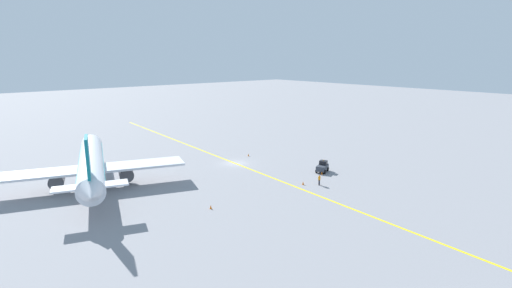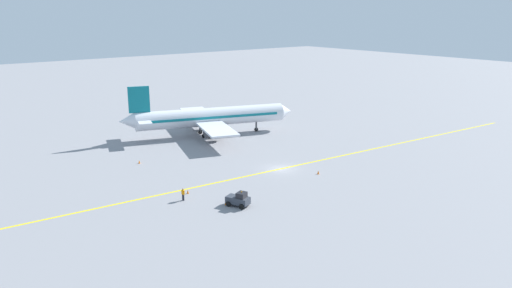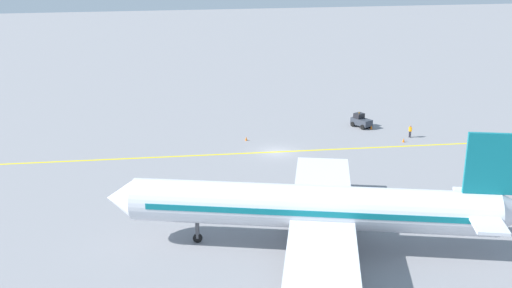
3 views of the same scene
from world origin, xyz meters
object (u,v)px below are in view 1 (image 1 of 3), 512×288
airplane_at_gate (91,164)px  traffic_cone_mid_apron (322,173)px  baggage_tug_dark (322,167)px  traffic_cone_near_nose (303,183)px  ground_crew_worker (319,180)px  traffic_cone_by_wingtip (211,207)px  traffic_cone_far_edge (248,155)px

airplane_at_gate → traffic_cone_mid_apron: 37.84m
baggage_tug_dark → traffic_cone_near_nose: (-8.00, -2.78, -0.63)m
ground_crew_worker → traffic_cone_by_wingtip: ground_crew_worker is taller
traffic_cone_near_nose → traffic_cone_mid_apron: 6.87m
traffic_cone_by_wingtip → traffic_cone_near_nose: bearing=-3.3°
baggage_tug_dark → ground_crew_worker: bearing=-143.5°
airplane_at_gate → ground_crew_worker: size_ratio=20.58×
traffic_cone_mid_apron → traffic_cone_by_wingtip: bearing=-178.2°
traffic_cone_by_wingtip → traffic_cone_far_edge: size_ratio=1.00×
ground_crew_worker → traffic_cone_far_edge: bearing=81.2°
ground_crew_worker → traffic_cone_far_edge: 22.21m
traffic_cone_by_wingtip → traffic_cone_far_edge: (22.30, 19.16, 0.00)m
baggage_tug_dark → airplane_at_gate: bearing=152.3°
baggage_tug_dark → traffic_cone_mid_apron: (-1.36, -1.03, -0.63)m
baggage_tug_dark → traffic_cone_far_edge: 17.60m
airplane_at_gate → baggage_tug_dark: 38.48m
baggage_tug_dark → traffic_cone_far_edge: bearing=99.1°
baggage_tug_dark → traffic_cone_by_wingtip: baggage_tug_dark is taller
airplane_at_gate → ground_crew_worker: bearing=-38.9°
traffic_cone_far_edge → airplane_at_gate: bearing=179.1°
traffic_cone_by_wingtip → ground_crew_worker: bearing=-8.4°
traffic_cone_near_nose → traffic_cone_by_wingtip: bearing=176.7°
airplane_at_gate → ground_crew_worker: (27.79, -22.44, -2.80)m
traffic_cone_far_edge → ground_crew_worker: bearing=-98.8°
ground_crew_worker → traffic_cone_by_wingtip: 19.13m
ground_crew_worker → traffic_cone_mid_apron: size_ratio=3.05×
baggage_tug_dark → ground_crew_worker: (-6.17, -4.57, 0.01)m
baggage_tug_dark → traffic_cone_near_nose: 8.49m
traffic_cone_by_wingtip → airplane_at_gate: bearing=114.3°
baggage_tug_dark → ground_crew_worker: size_ratio=1.99×
traffic_cone_mid_apron → traffic_cone_far_edge: size_ratio=1.00×
traffic_cone_mid_apron → traffic_cone_by_wingtip: size_ratio=1.00×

